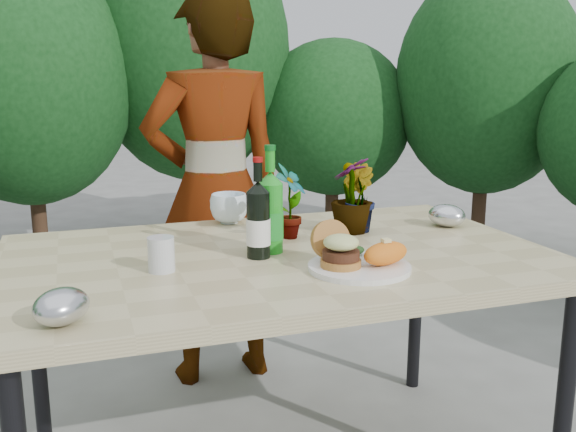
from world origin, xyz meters
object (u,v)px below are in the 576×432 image
object	(u,v)px
patio_table	(279,272)
person	(215,191)
dinner_plate	(359,267)
wine_bottle	(258,221)

from	to	relation	value
patio_table	person	xyz separation A→B (m)	(-0.02, 0.79, 0.11)
dinner_plate	wine_bottle	world-z (taller)	wine_bottle
patio_table	wine_bottle	bearing A→B (deg)	-162.43
patio_table	person	size ratio (longest dim) A/B	0.99
person	dinner_plate	bearing A→B (deg)	96.43
patio_table	wine_bottle	xyz separation A→B (m)	(-0.07, -0.02, 0.17)
wine_bottle	person	distance (m)	0.81
wine_bottle	person	size ratio (longest dim) A/B	0.18
patio_table	wine_bottle	world-z (taller)	wine_bottle
wine_bottle	patio_table	bearing A→B (deg)	-4.16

